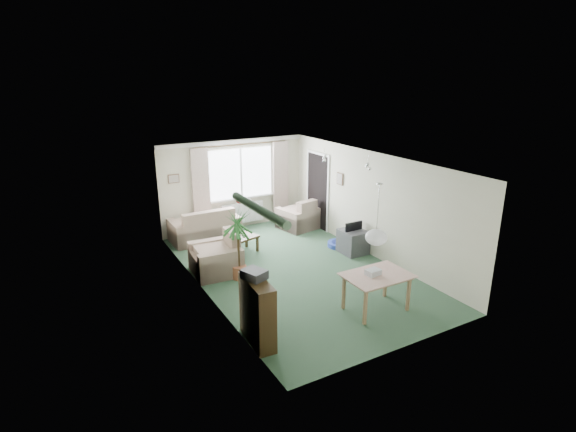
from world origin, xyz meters
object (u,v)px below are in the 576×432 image
sofa (205,224)px  bookshelf (257,312)px  tv_cube (353,242)px  pet_bed (339,244)px  armchair_corner (298,213)px  houseplant (238,245)px  dining_table (376,293)px  armchair_left (215,253)px  coffee_table (239,245)px

sofa → bookshelf: (-0.80, -4.75, 0.11)m
tv_cube → pet_bed: tv_cube is taller
armchair_corner → houseplant: bearing=26.6°
houseplant → pet_bed: houseplant is taller
bookshelf → houseplant: 2.35m
houseplant → dining_table: 2.90m
armchair_left → coffee_table: (0.84, 0.72, -0.24)m
dining_table → bookshelf: bearing=176.9°
sofa → tv_cube: 3.73m
houseplant → dining_table: houseplant is taller
armchair_corner → coffee_table: (-2.13, -0.89, -0.22)m
armchair_corner → tv_cube: armchair_corner is taller
bookshelf → pet_bed: bearing=41.4°
dining_table → armchair_corner: bearing=76.9°
sofa → armchair_left: 2.05m
armchair_left → coffee_table: bearing=134.1°
coffee_table → pet_bed: coffee_table is taller
armchair_left → pet_bed: bearing=92.4°
houseplant → pet_bed: 2.95m
dining_table → pet_bed: 3.08m
armchair_left → tv_cube: armchair_left is taller
armchair_left → coffee_table: 1.13m
armchair_left → coffee_table: size_ratio=1.11×
tv_cube → coffee_table: bearing=152.0°
tv_cube → armchair_corner: bearing=96.0°
armchair_corner → armchair_left: (-2.98, -1.61, 0.03)m
sofa → houseplant: size_ratio=1.13×
pet_bed → houseplant: bearing=-171.1°
armchair_corner → houseplant: (-2.65, -2.11, 0.33)m
coffee_table → tv_cube: tv_cube is taller
sofa → armchair_left: armchair_left is taller
armchair_left → sofa: bearing=170.5°
armchair_corner → bookshelf: bookshelf is taller
bookshelf → houseplant: size_ratio=0.71×
pet_bed → bookshelf: bearing=-142.3°
sofa → coffee_table: 1.35m
dining_table → pet_bed: dining_table is taller
dining_table → tv_cube: dining_table is taller
armchair_corner → houseplant: size_ratio=0.63×
coffee_table → houseplant: 1.44m
coffee_table → bookshelf: (-1.18, -3.47, 0.33)m
sofa → pet_bed: bearing=141.5°
sofa → coffee_table: (0.38, -1.28, -0.22)m
bookshelf → pet_bed: bookshelf is taller
armchair_left → dining_table: (1.93, -2.88, -0.11)m
bookshelf → armchair_corner: bearing=56.5°
sofa → armchair_corner: bearing=170.2°
armchair_corner → pet_bed: armchair_corner is taller
armchair_left → tv_cube: (3.20, -0.54, -0.17)m
dining_table → pet_bed: bearing=66.5°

